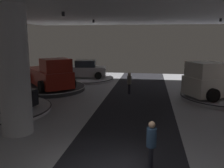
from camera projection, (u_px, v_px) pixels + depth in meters
column_left at (14, 71)px, 10.30m from camera, size 1.32×1.32×5.50m
display_platform_far_left at (49, 88)px, 19.36m from camera, size 5.68×5.68×0.33m
pickup_truck_far_left at (50, 75)px, 18.89m from camera, size 5.08×5.36×2.30m
display_platform_far_right at (224, 97)px, 16.45m from camera, size 5.68×5.68×0.28m
pickup_truck_far_right at (221, 82)px, 16.15m from camera, size 5.68×4.37×2.30m
display_platform_deep_right at (219, 80)px, 22.82m from camera, size 5.68×5.68×0.37m
pickup_truck_deep_right at (224, 69)px, 22.36m from camera, size 5.33×5.12×2.30m
display_platform_deep_left at (85, 78)px, 24.01m from camera, size 5.68×5.68×0.24m
display_car_deep_left at (85, 70)px, 23.84m from camera, size 4.41×2.69×1.71m
visitor_walking_near at (129, 82)px, 17.98m from camera, size 0.32×0.32×1.59m
visitor_walking_far at (151, 142)px, 7.72m from camera, size 0.32×0.32×1.59m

